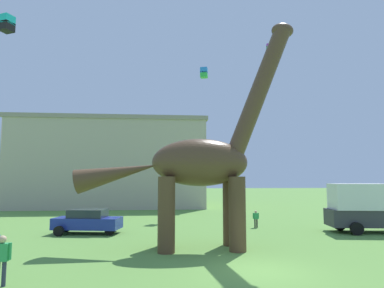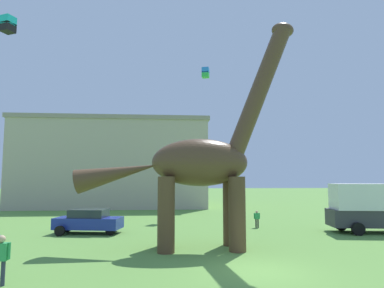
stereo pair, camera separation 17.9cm
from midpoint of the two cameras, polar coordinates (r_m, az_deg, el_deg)
name	(u,v)px [view 1 (the left image)]	position (r m, az deg, el deg)	size (l,w,h in m)	color
ground_plane	(258,271)	(14.32, 10.51, -19.87)	(240.00, 240.00, 0.00)	#5B8E3D
dinosaur_sculpture	(199,162)	(17.88, 0.88, -3.06)	(11.54, 2.44, 12.06)	#513823
parked_sedan_left	(88,221)	(23.93, -17.03, -12.03)	(4.45, 2.49, 1.55)	navy
parked_box_truck	(370,207)	(26.12, 27.04, -9.26)	(5.85, 2.91, 3.20)	#38383D
person_strolling_adult	(256,217)	(26.09, 10.28, -11.79)	(0.46, 0.20, 1.23)	black
person_near_flyer	(2,255)	(13.58, -29.21, -15.74)	(0.61, 0.27, 1.64)	#2D3347
kite_near_low	(204,73)	(37.01, 1.84, 11.66)	(0.89, 0.89, 1.04)	#287AE5
kite_mid_right	(7,24)	(25.07, -28.43, 17.06)	(0.92, 0.92, 0.99)	#19B2B7
kite_trailing	(268,46)	(36.92, 12.33, 15.43)	(0.39, 0.39, 0.52)	purple
background_building_block	(113,164)	(47.11, -12.96, -3.21)	(23.68, 13.02, 11.02)	#B7A893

